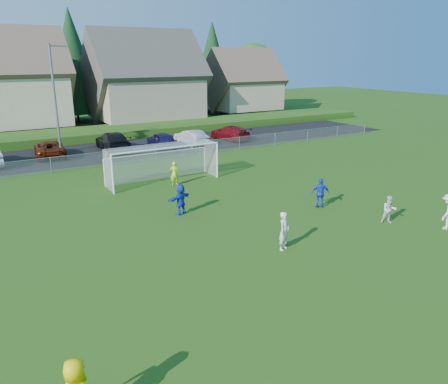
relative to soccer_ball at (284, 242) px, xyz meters
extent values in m
plane|color=#193D0C|center=(-0.57, -3.69, -0.11)|extent=(160.00, 160.00, 0.00)
plane|color=black|center=(-0.57, 23.81, -0.10)|extent=(60.00, 60.00, 0.00)
cube|color=#1E420F|center=(-0.57, 31.31, 0.29)|extent=(70.00, 6.00, 0.80)
sphere|color=white|center=(0.00, 0.00, 0.00)|extent=(0.22, 0.22, 0.22)
imported|color=silver|center=(-0.34, -0.35, 0.74)|extent=(0.74, 0.64, 1.71)
imported|color=silver|center=(6.14, -0.59, 0.60)|extent=(0.88, 0.85, 1.42)
imported|color=silver|center=(7.93, -2.53, 0.77)|extent=(1.28, 0.97, 1.76)
imported|color=#1335B6|center=(4.82, 2.94, 0.72)|extent=(1.04, 0.89, 1.67)
imported|color=#1335B6|center=(-2.25, 5.96, 0.72)|extent=(1.61, 0.98, 1.66)
imported|color=#B2E01A|center=(-0.24, 11.10, 0.68)|extent=(0.66, 0.53, 1.57)
imported|color=#531A09|center=(-5.63, 24.10, 0.57)|extent=(2.73, 5.11, 1.37)
imported|color=black|center=(-0.30, 23.92, 0.71)|extent=(2.81, 5.85, 1.64)
imported|color=#161343|center=(3.83, 22.65, 0.63)|extent=(1.89, 4.39, 1.48)
imported|color=silver|center=(6.83, 22.71, 0.59)|extent=(1.81, 4.36, 1.40)
imported|color=maroon|center=(11.27, 22.91, 0.60)|extent=(2.44, 5.06, 1.42)
cylinder|color=white|center=(-4.22, 11.31, 1.11)|extent=(0.12, 0.12, 2.44)
cylinder|color=white|center=(3.08, 11.31, 1.11)|extent=(0.12, 0.12, 2.44)
cylinder|color=white|center=(-0.57, 11.31, 2.33)|extent=(7.30, 0.12, 0.12)
cylinder|color=white|center=(-4.22, 13.11, 0.79)|extent=(0.08, 0.08, 1.80)
cylinder|color=white|center=(3.08, 13.11, 0.79)|extent=(0.08, 0.08, 1.80)
cylinder|color=white|center=(-0.57, 13.11, 1.69)|extent=(7.30, 0.08, 0.08)
cube|color=silver|center=(-0.57, 13.11, 0.79)|extent=(7.30, 0.02, 1.80)
cube|color=silver|center=(-4.22, 12.21, 1.11)|extent=(0.02, 1.80, 2.44)
cube|color=silver|center=(3.08, 12.21, 1.11)|extent=(0.02, 1.80, 2.44)
cube|color=silver|center=(-0.57, 12.21, 2.33)|extent=(7.30, 1.80, 0.02)
cube|color=gray|center=(-0.57, 18.31, 1.06)|extent=(52.00, 0.03, 0.03)
cube|color=gray|center=(-0.57, 18.31, 0.49)|extent=(52.00, 0.02, 1.14)
cylinder|color=gray|center=(-0.57, 18.31, 0.49)|extent=(0.06, 0.06, 1.20)
cylinder|color=gray|center=(25.43, 18.31, 0.49)|extent=(0.06, 0.06, 1.20)
cylinder|color=slate|center=(-5.07, 22.31, 4.39)|extent=(0.18, 0.18, 9.00)
cylinder|color=slate|center=(-4.57, 22.31, 8.69)|extent=(1.20, 0.12, 0.12)
cube|color=slate|center=(-3.97, 22.31, 8.64)|extent=(0.36, 0.18, 0.12)
cube|color=#C6B58E|center=(-6.57, 39.31, 3.44)|extent=(11.00, 9.00, 5.50)
pyramid|color=brown|center=(-6.57, 39.31, 11.15)|extent=(12.10, 9.90, 4.96)
cube|color=tan|center=(8.43, 38.31, 3.19)|extent=(12.00, 10.00, 5.00)
pyramid|color=#4C473F|center=(8.43, 38.31, 11.21)|extent=(13.20, 11.00, 5.52)
cube|color=tan|center=(23.43, 39.31, 2.69)|extent=(9.00, 8.00, 4.00)
pyramid|color=brown|center=(23.43, 39.31, 9.10)|extent=(9.90, 8.80, 4.41)
cylinder|color=#382616|center=(1.43, 44.31, 0.49)|extent=(0.30, 0.30, 1.20)
cone|color=#143819|center=(1.43, 44.31, 7.39)|extent=(7.28, 7.28, 12.60)
cylinder|color=#382616|center=(11.43, 46.31, 1.87)|extent=(0.36, 0.36, 3.96)
sphere|color=#2B5B19|center=(11.43, 46.31, 6.71)|extent=(8.36, 8.36, 8.36)
cylinder|color=#382616|center=(21.43, 44.31, 0.49)|extent=(0.30, 0.30, 1.20)
cone|color=#143819|center=(21.43, 44.31, 6.94)|extent=(6.76, 6.76, 11.70)
cylinder|color=#382616|center=(29.43, 45.31, 1.69)|extent=(0.36, 0.36, 3.60)
sphere|color=#2B5B19|center=(29.43, 45.31, 6.09)|extent=(7.60, 7.60, 7.60)
camera|label=1|loc=(-11.52, -13.96, 7.95)|focal=35.00mm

